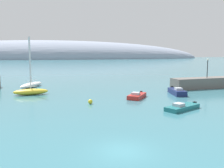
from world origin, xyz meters
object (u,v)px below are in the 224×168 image
harbor_lamp_post (208,66)px  motorboat_red_outer (137,96)px  sailboat_yellow_mid_mooring (31,91)px  sailboat_white_near_shore (31,84)px  motorboat_navy_alongside_breakwater (177,92)px  motorboat_teal_foreground (182,107)px  mooring_buoy_yellow (90,102)px

harbor_lamp_post → motorboat_red_outer: bearing=-154.5°
sailboat_yellow_mid_mooring → motorboat_red_outer: (17.34, -6.56, -0.26)m
sailboat_white_near_shore → motorboat_red_outer: bearing=70.6°
motorboat_navy_alongside_breakwater → motorboat_red_outer: 8.27m
sailboat_yellow_mid_mooring → motorboat_teal_foreground: (20.80, -15.56, -0.30)m
sailboat_yellow_mid_mooring → motorboat_teal_foreground: 25.98m
motorboat_red_outer → mooring_buoy_yellow: bearing=-35.3°
motorboat_teal_foreground → motorboat_navy_alongside_breakwater: bearing=-141.8°
motorboat_red_outer → sailboat_white_near_shore: bearing=-98.6°
motorboat_red_outer → harbor_lamp_post: harbor_lamp_post is taller
motorboat_red_outer → motorboat_teal_foreground: bearing=54.4°
sailboat_white_near_shore → motorboat_navy_alongside_breakwater: size_ratio=1.80×
motorboat_navy_alongside_breakwater → mooring_buoy_yellow: size_ratio=8.81×
motorboat_teal_foreground → mooring_buoy_yellow: motorboat_teal_foreground is taller
sailboat_yellow_mid_mooring → harbor_lamp_post: sailboat_yellow_mid_mooring is taller
sailboat_yellow_mid_mooring → harbor_lamp_post: size_ratio=2.58×
motorboat_teal_foreground → sailboat_white_near_shore: bearing=-79.2°
sailboat_white_near_shore → motorboat_teal_foreground: 33.65m
motorboat_navy_alongside_breakwater → harbor_lamp_post: size_ratio=1.51×
harbor_lamp_post → motorboat_teal_foreground: bearing=-129.0°
motorboat_teal_foreground → harbor_lamp_post: bearing=-158.7°
sailboat_yellow_mid_mooring → mooring_buoy_yellow: size_ratio=15.00×
sailboat_white_near_shore → motorboat_red_outer: size_ratio=2.18×
motorboat_red_outer → motorboat_navy_alongside_breakwater: bearing=138.3°
mooring_buoy_yellow → harbor_lamp_post: bearing=24.3°
sailboat_yellow_mid_mooring → harbor_lamp_post: (34.84, 1.79, 3.97)m
motorboat_navy_alongside_breakwater → motorboat_red_outer: size_ratio=1.21×
sailboat_white_near_shore → sailboat_yellow_mid_mooring: bearing=28.7°
motorboat_red_outer → mooring_buoy_yellow: motorboat_red_outer is taller
motorboat_teal_foreground → mooring_buoy_yellow: bearing=-57.2°
motorboat_teal_foreground → motorboat_red_outer: (-3.46, 9.00, 0.05)m
sailboat_white_near_shore → harbor_lamp_post: 37.07m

